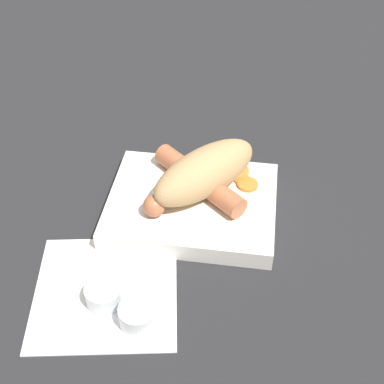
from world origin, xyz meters
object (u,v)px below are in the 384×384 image
at_px(bread_roll, 205,172).
at_px(condiment_cup_far, 138,316).
at_px(food_tray, 192,205).
at_px(sausage, 199,180).
at_px(condiment_cup_near, 104,296).

relative_size(bread_roll, condiment_cup_far, 3.94).
distance_m(food_tray, condiment_cup_far, 0.18).
height_order(bread_roll, sausage, bread_roll).
bearing_deg(bread_roll, condiment_cup_far, -103.29).
distance_m(sausage, condiment_cup_near, 0.19).
xyz_separation_m(sausage, condiment_cup_far, (-0.04, -0.19, -0.03)).
distance_m(condiment_cup_near, condiment_cup_far, 0.05).
bearing_deg(sausage, food_tray, -106.46).
bearing_deg(food_tray, bread_roll, 54.79).
relative_size(sausage, condiment_cup_near, 3.40).
relative_size(food_tray, condiment_cup_far, 5.17).
xyz_separation_m(condiment_cup_near, condiment_cup_far, (0.04, -0.02, 0.00)).
bearing_deg(sausage, bread_roll, -7.04).
bearing_deg(food_tray, condiment_cup_far, -100.44).
height_order(food_tray, condiment_cup_far, same).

